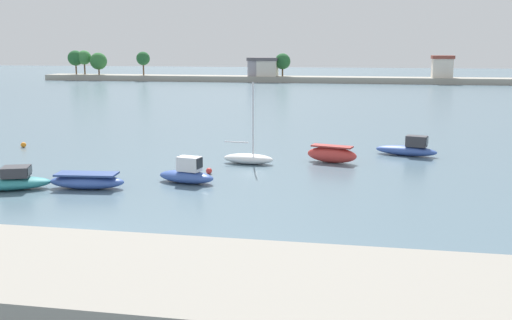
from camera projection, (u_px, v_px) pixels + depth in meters
ground_plane at (61, 236)px, 24.36m from camera, size 400.00×400.00×0.00m
moored_boat_0 at (9, 182)px, 32.16m from camera, size 5.00×3.15×1.31m
moored_boat_1 at (87, 181)px, 32.44m from camera, size 4.41×1.90×0.89m
moored_boat_2 at (187, 174)px, 33.77m from camera, size 3.72×2.07×1.58m
moored_boat_3 at (248, 158)px, 39.27m from camera, size 3.59×1.52×5.59m
moored_boat_4 at (332, 154)px, 39.65m from camera, size 3.68×1.92×1.20m
moored_boat_5 at (408, 149)px, 42.18m from camera, size 4.64×2.43×1.51m
mooring_buoy_0 at (23, 145)px, 45.64m from camera, size 0.42×0.42×0.42m
mooring_buoy_1 at (209, 171)px, 36.18m from camera, size 0.39×0.39×0.39m
distant_shoreline at (278, 74)px, 129.13m from camera, size 123.03×6.85×6.96m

